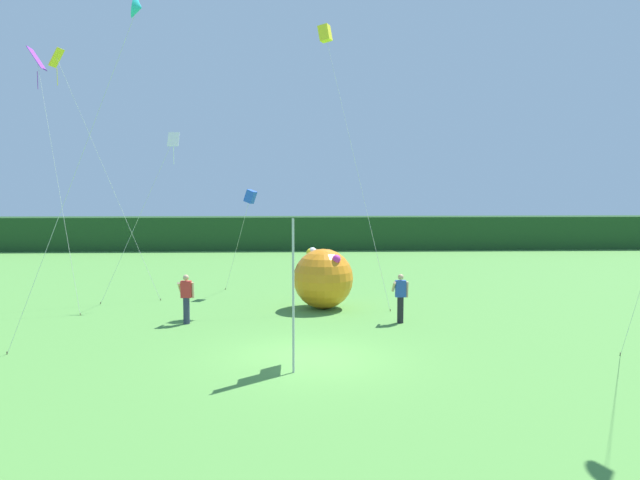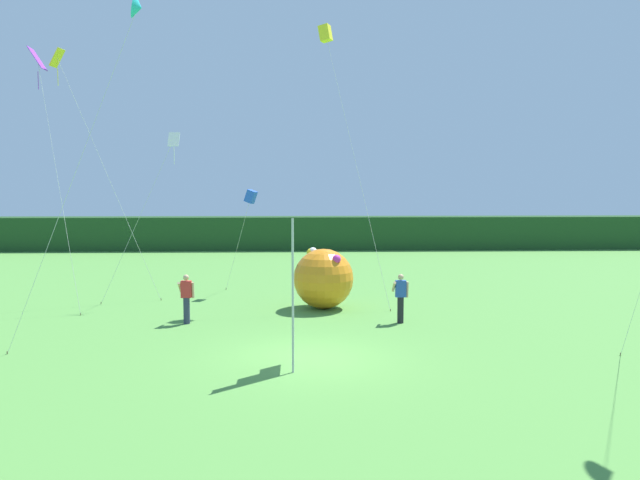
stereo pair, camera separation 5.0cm
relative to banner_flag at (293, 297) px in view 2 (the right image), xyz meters
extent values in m
plane|color=#518E3D|center=(0.33, 0.99, -1.90)|extent=(120.00, 120.00, 0.00)
cube|color=#1E421E|center=(0.33, 30.70, -0.66)|extent=(80.00, 2.40, 2.47)
cylinder|color=#B7B7BC|center=(0.00, -0.29, 0.08)|extent=(0.06, 0.06, 3.96)
cube|color=purple|center=(0.00, 0.22, -0.66)|extent=(0.02, 0.97, 1.06)
cube|color=yellow|center=(0.00, 0.04, 0.40)|extent=(0.02, 0.60, 1.06)
cube|color=white|center=(0.00, -0.15, 1.45)|extent=(0.02, 0.23, 1.06)
cylinder|color=black|center=(3.71, 5.31, -1.44)|extent=(0.22, 0.22, 0.92)
cube|color=#284CA8|center=(3.71, 5.31, -0.69)|extent=(0.36, 0.20, 0.58)
sphere|color=tan|center=(3.71, 5.31, -0.28)|extent=(0.20, 0.20, 0.20)
cylinder|color=tan|center=(3.48, 5.37, -0.62)|extent=(0.09, 0.48, 0.42)
cylinder|color=tan|center=(3.94, 5.31, -0.72)|extent=(0.09, 0.14, 0.56)
cylinder|color=#2D334C|center=(-3.74, 5.46, -1.44)|extent=(0.22, 0.22, 0.92)
cube|color=red|center=(-3.74, 5.46, -0.69)|extent=(0.36, 0.20, 0.58)
sphere|color=tan|center=(-3.74, 5.46, -0.28)|extent=(0.20, 0.20, 0.20)
cylinder|color=tan|center=(-3.97, 5.52, -0.62)|extent=(0.09, 0.48, 0.42)
cylinder|color=tan|center=(-3.51, 5.47, -0.72)|extent=(0.09, 0.14, 0.56)
sphere|color=orange|center=(1.13, 7.98, -0.73)|extent=(2.34, 2.34, 2.34)
sphere|color=yellow|center=(0.64, 8.38, 0.26)|extent=(0.33, 0.33, 0.33)
sphere|color=white|center=(0.72, 8.37, 0.30)|extent=(0.33, 0.33, 0.33)
sphere|color=#DB33A8|center=(1.59, 7.32, 0.12)|extent=(0.33, 0.33, 0.33)
cylinder|color=brown|center=(9.23, 0.95, -1.86)|extent=(0.03, 0.03, 0.08)
cylinder|color=brown|center=(3.66, 7.33, -1.86)|extent=(0.03, 0.03, 0.08)
cylinder|color=silver|center=(2.48, 8.81, 3.63)|extent=(2.38, 2.99, 11.07)
cube|color=yellow|center=(1.30, 10.30, 9.17)|extent=(0.66, 0.60, 0.71)
cylinder|color=brown|center=(-8.15, 1.73, -1.86)|extent=(0.03, 0.03, 0.08)
cylinder|color=silver|center=(-6.30, 2.17, 3.05)|extent=(3.71, 0.90, 9.90)
cone|color=#23B2C6|center=(-4.45, 2.62, 8.00)|extent=(0.46, 0.72, 0.71)
cylinder|color=brown|center=(-5.60, 9.91, -1.86)|extent=(0.03, 0.03, 0.08)
cylinder|color=silver|center=(-7.59, 9.97, 3.07)|extent=(3.98, 0.13, 9.94)
cube|color=yellow|center=(-9.57, 10.03, 8.04)|extent=(0.51, 0.64, 0.72)
cylinder|color=yellow|center=(-9.57, 10.03, 7.28)|extent=(0.02, 0.02, 0.70)
cylinder|color=brown|center=(-3.20, 12.54, -1.86)|extent=(0.03, 0.03, 0.08)
cylinder|color=silver|center=(-2.57, 12.05, 0.26)|extent=(1.27, 1.01, 4.32)
cube|color=blue|center=(-1.94, 11.55, 2.41)|extent=(0.63, 0.53, 0.64)
cylinder|color=brown|center=(-7.92, 7.00, -1.86)|extent=(0.03, 0.03, 0.08)
cylinder|color=silver|center=(-9.02, 8.21, 2.99)|extent=(2.22, 2.44, 9.78)
cube|color=purple|center=(-10.12, 9.43, 7.88)|extent=(0.58, 0.74, 0.85)
cylinder|color=purple|center=(-10.12, 9.43, 7.03)|extent=(0.02, 0.02, 0.70)
cylinder|color=brown|center=(-7.86, 9.20, -1.86)|extent=(0.03, 0.03, 0.08)
cylinder|color=silver|center=(-6.39, 9.49, 1.44)|extent=(2.97, 0.59, 6.68)
cube|color=white|center=(-4.91, 9.78, 4.78)|extent=(0.48, 0.33, 0.58)
cylinder|color=white|center=(-4.91, 9.78, 4.11)|extent=(0.02, 0.02, 0.70)
camera|label=1|loc=(0.08, -15.70, 2.86)|focal=34.51mm
camera|label=2|loc=(0.13, -15.71, 2.86)|focal=34.51mm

